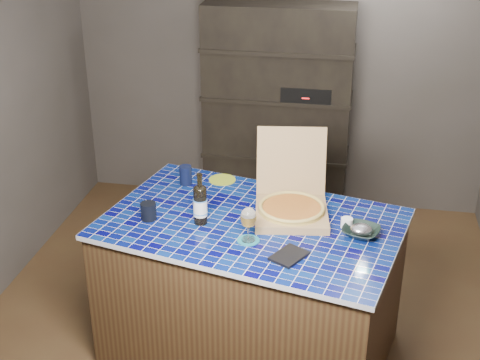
% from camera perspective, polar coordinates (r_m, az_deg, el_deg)
% --- Properties ---
extents(room, '(3.50, 3.50, 3.50)m').
position_cam_1_polar(room, '(4.07, 0.48, 3.22)').
color(room, brown).
rests_on(room, ground).
extents(shelving_unit, '(1.20, 0.41, 1.80)m').
position_cam_1_polar(shelving_unit, '(5.61, 3.21, 5.79)').
color(shelving_unit, black).
rests_on(shelving_unit, floor).
extents(kitchen_island, '(1.87, 1.41, 0.92)m').
position_cam_1_polar(kitchen_island, '(4.10, 0.96, -9.20)').
color(kitchen_island, '#422F1A').
rests_on(kitchen_island, floor).
extents(pizza_box, '(0.48, 0.56, 0.45)m').
position_cam_1_polar(pizza_box, '(3.91, 4.41, -2.17)').
color(pizza_box, '#A78356').
rests_on(pizza_box, kitchen_island).
extents(mead_bottle, '(0.08, 0.08, 0.31)m').
position_cam_1_polar(mead_bottle, '(3.79, -3.42, -2.04)').
color(mead_bottle, black).
rests_on(mead_bottle, kitchen_island).
extents(teal_trivet, '(0.12, 0.12, 0.01)m').
position_cam_1_polar(teal_trivet, '(3.67, 0.72, -5.17)').
color(teal_trivet, '#176979').
rests_on(teal_trivet, kitchen_island).
extents(wine_glass, '(0.09, 0.09, 0.20)m').
position_cam_1_polar(wine_glass, '(3.60, 0.73, -3.29)').
color(wine_glass, white).
rests_on(wine_glass, teal_trivet).
extents(tumbler, '(0.09, 0.09, 0.10)m').
position_cam_1_polar(tumbler, '(3.90, -7.82, -2.65)').
color(tumbler, black).
rests_on(tumbler, kitchen_island).
extents(dvd_case, '(0.22, 0.24, 0.02)m').
position_cam_1_polar(dvd_case, '(3.53, 4.22, -6.47)').
color(dvd_case, black).
rests_on(dvd_case, kitchen_island).
extents(bowl, '(0.25, 0.25, 0.05)m').
position_cam_1_polar(bowl, '(3.76, 10.28, -4.36)').
color(bowl, black).
rests_on(bowl, kitchen_island).
extents(foil_contents, '(0.12, 0.10, 0.06)m').
position_cam_1_polar(foil_contents, '(3.76, 10.30, -4.17)').
color(foil_contents, '#ADADB8').
rests_on(foil_contents, bowl).
extents(white_jar, '(0.07, 0.07, 0.06)m').
position_cam_1_polar(white_jar, '(3.83, 9.09, -3.64)').
color(white_jar, white).
rests_on(white_jar, kitchen_island).
extents(navy_cup, '(0.08, 0.08, 0.12)m').
position_cam_1_polar(navy_cup, '(4.29, -4.66, 0.42)').
color(navy_cup, black).
rests_on(navy_cup, kitchen_island).
extents(green_trivet, '(0.17, 0.17, 0.01)m').
position_cam_1_polar(green_trivet, '(4.35, -1.52, 0.03)').
color(green_trivet, '#8FA322').
rests_on(green_trivet, kitchen_island).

